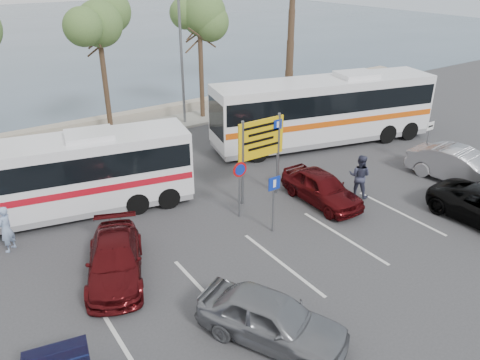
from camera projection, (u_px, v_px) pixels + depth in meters
ground at (290, 239)px, 17.03m from camera, size 120.00×120.00×0.00m
kerb_strip at (137, 130)px, 27.41m from camera, size 44.00×2.40×0.15m
seawall at (123, 118)px, 28.80m from camera, size 48.00×0.80×0.60m
tree_mid at (97, 14)px, 23.81m from camera, size 3.20×3.20×8.00m
tree_right at (199, 16)px, 27.07m from camera, size 3.20×3.20×7.40m
street_lamp_right at (182, 48)px, 26.63m from camera, size 0.45×1.15×8.01m
direction_sign at (261, 145)px, 18.87m from camera, size 2.20×0.12×3.60m
sign_no_stop at (240, 181)px, 17.81m from camera, size 0.60×0.08×2.35m
sign_parking at (274, 196)px, 16.88m from camera, size 0.50×0.07×2.25m
sign_taxi at (428, 137)px, 22.51m from camera, size 0.50×0.07×2.20m
lane_markings at (283, 263)px, 15.70m from camera, size 12.02×4.20×0.01m
coach_bus_left at (52, 181)px, 17.89m from camera, size 10.84×4.44×3.30m
coach_bus_right at (324, 113)px, 25.01m from camera, size 12.35×5.44×3.77m
car_silver_a at (272, 319)px, 12.29m from camera, size 3.30×4.39×1.39m
car_maroon at (115, 260)px, 14.83m from camera, size 3.14×4.50×1.21m
car_red at (321, 187)px, 19.33m from camera, size 1.71×3.97×1.34m
car_silver_b at (461, 167)px, 21.01m from camera, size 2.24×4.84×1.54m
pedestrian_near at (6, 229)px, 16.03m from camera, size 0.73×0.73×1.70m
pedestrian_far at (360, 176)px, 19.70m from camera, size 1.08×1.15×1.88m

